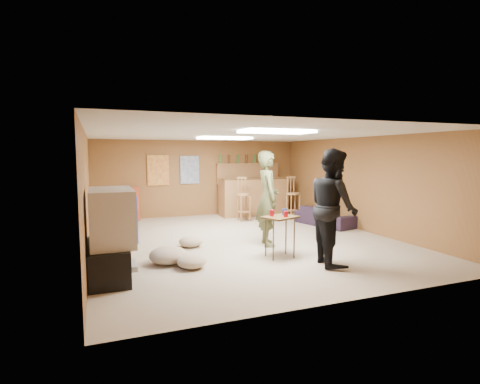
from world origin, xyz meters
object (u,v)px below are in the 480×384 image
object	(u,v)px
bar_counter	(254,197)
person_black	(333,207)
tray_table	(280,237)
person_olive	(268,198)
tv_body	(112,216)
sofa	(325,216)

from	to	relation	value
bar_counter	person_black	xyz separation A→B (m)	(-0.76, -5.04, 0.40)
bar_counter	tray_table	xyz separation A→B (m)	(-1.39, -4.38, -0.19)
bar_counter	person_olive	distance (m)	3.70
bar_counter	tv_body	bearing A→B (deg)	-133.00
person_black	sofa	world-z (taller)	person_black
person_black	tray_table	world-z (taller)	person_black
bar_counter	person_black	world-z (taller)	person_black
tv_body	person_black	xyz separation A→B (m)	(3.39, -0.59, 0.05)
bar_counter	person_olive	xyz separation A→B (m)	(-1.20, -3.48, 0.38)
tray_table	bar_counter	bearing A→B (deg)	72.44
bar_counter	person_black	distance (m)	5.11
bar_counter	sofa	size ratio (longest dim) A/B	1.27
person_olive	sofa	world-z (taller)	person_olive
person_olive	sofa	distance (m)	2.70
tv_body	tray_table	bearing A→B (deg)	1.44
sofa	tray_table	size ratio (longest dim) A/B	2.17
tv_body	sofa	bearing A→B (deg)	23.95
tray_table	person_black	bearing A→B (deg)	-46.44
person_olive	bar_counter	bearing A→B (deg)	-7.20
tv_body	person_olive	distance (m)	3.10
person_olive	tray_table	distance (m)	1.08
bar_counter	person_black	bearing A→B (deg)	-98.60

